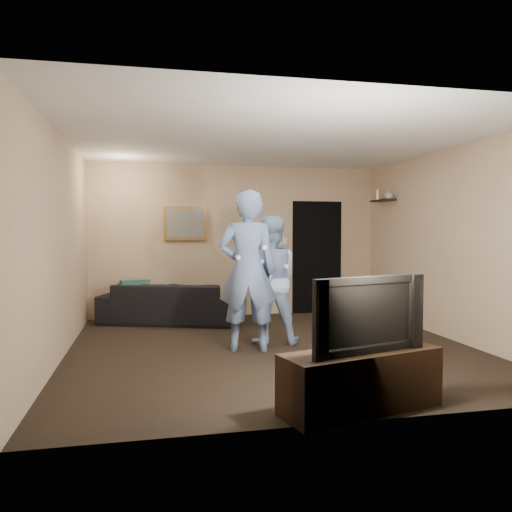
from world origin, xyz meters
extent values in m
plane|color=black|center=(0.00, 0.00, 0.00)|extent=(5.00, 5.00, 0.00)
cube|color=silver|center=(0.00, 0.00, 2.60)|extent=(5.00, 5.00, 0.04)
cube|color=tan|center=(0.00, 2.50, 1.30)|extent=(5.00, 0.04, 2.60)
cube|color=tan|center=(0.00, -2.50, 1.30)|extent=(5.00, 0.04, 2.60)
cube|color=tan|center=(-2.50, 0.00, 1.30)|extent=(0.04, 5.00, 2.60)
cube|color=tan|center=(2.50, 0.00, 1.30)|extent=(0.04, 5.00, 2.60)
imported|color=black|center=(-1.16, 2.01, 0.32)|extent=(2.38, 1.54, 0.65)
cube|color=#194C3E|center=(-1.73, 2.01, 0.48)|extent=(0.47, 0.26, 0.45)
cube|color=olive|center=(-0.90, 2.48, 1.60)|extent=(0.72, 0.05, 0.57)
cube|color=slate|center=(-0.90, 2.45, 1.60)|extent=(0.62, 0.01, 0.47)
cube|color=black|center=(1.45, 2.47, 1.00)|extent=(0.90, 0.06, 2.00)
cube|color=silver|center=(0.85, 2.48, 1.30)|extent=(0.08, 0.02, 0.12)
cube|color=black|center=(2.39, 1.80, 1.99)|extent=(0.20, 0.60, 0.03)
imported|color=#B4B4B9|center=(2.39, 1.58, 2.08)|extent=(0.18, 0.18, 0.15)
cylinder|color=silver|center=(2.39, 1.99, 2.09)|extent=(0.06, 0.06, 0.18)
cube|color=black|center=(0.19, -2.27, 0.25)|extent=(1.45, 0.78, 0.49)
imported|color=black|center=(0.19, -2.27, 0.81)|extent=(1.08, 0.41, 0.62)
imported|color=#6C89BB|center=(-0.32, -0.05, 0.99)|extent=(0.80, 0.60, 1.98)
cube|color=white|center=(-0.48, -0.27, 1.17)|extent=(0.04, 0.14, 0.04)
cube|color=white|center=(-0.16, -0.27, 1.28)|extent=(0.05, 0.09, 0.05)
imported|color=#96B5DA|center=(0.03, 0.27, 0.84)|extent=(0.92, 0.77, 1.67)
cube|color=white|center=(-0.13, 0.05, 1.10)|extent=(0.04, 0.14, 0.04)
cube|color=white|center=(0.19, 0.05, 1.03)|extent=(0.05, 0.09, 0.05)
camera|label=1|loc=(-1.51, -6.05, 1.49)|focal=35.00mm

